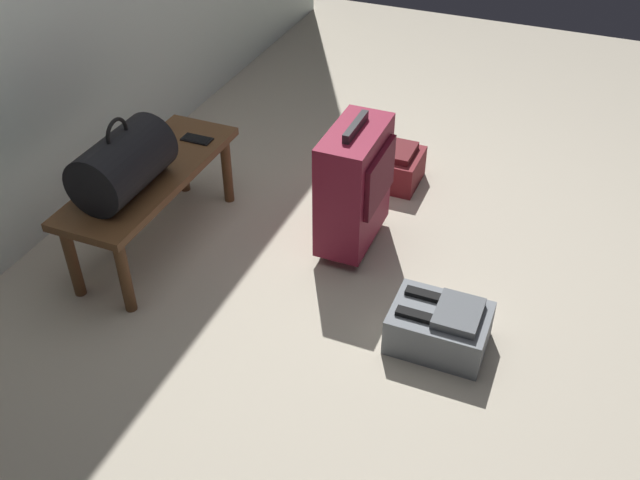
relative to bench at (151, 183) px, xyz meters
name	(u,v)px	position (x,y,z in m)	size (l,w,h in m)	color
ground_plane	(374,275)	(0.16, -1.01, -0.34)	(6.60, 6.60, 0.00)	#B2A893
bench	(151,183)	(0.00, 0.00, 0.00)	(1.00, 0.36, 0.40)	brown
duffel_bag_black	(123,164)	(-0.16, 0.00, 0.19)	(0.44, 0.26, 0.34)	black
cell_phone	(197,139)	(0.32, -0.06, 0.07)	(0.07, 0.14, 0.01)	black
suitcase_upright_burgundy	(355,185)	(0.34, -0.84, -0.01)	(0.44, 0.24, 0.64)	maroon
backpack_maroon	(385,165)	(0.92, -0.80, -0.24)	(0.28, 0.38, 0.21)	maroon
backpack_grey	(440,327)	(-0.15, -1.38, -0.24)	(0.28, 0.38, 0.21)	slate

